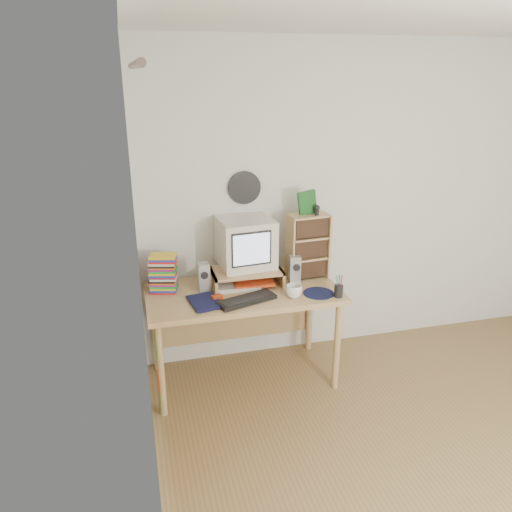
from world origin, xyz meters
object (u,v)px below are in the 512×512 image
diary (191,303)px  keyboard (247,300)px  crt_monitor (247,244)px  desk (241,303)px  mug (294,291)px  cd_rack (308,246)px  dvd_stack (163,274)px

diary → keyboard: bearing=-13.9°
crt_monitor → diary: (-0.47, -0.31, -0.28)m
crt_monitor → diary: size_ratio=1.60×
desk → mug: size_ratio=12.14×
desk → cd_rack: (0.54, 0.06, 0.39)m
desk → cd_rack: 0.67m
crt_monitor → mug: crt_monitor is taller
dvd_stack → mug: 0.94m
desk → dvd_stack: dvd_stack is taller
dvd_stack → mug: dvd_stack is taller
desk → mug: bearing=-39.5°
crt_monitor → mug: size_ratio=3.32×
diary → crt_monitor: bearing=24.5°
mug → diary: bearing=176.9°
cd_rack → mug: cd_rack is taller
mug → diary: 0.72m
keyboard → diary: bearing=158.0°
desk → diary: size_ratio=5.85×
crt_monitor → cd_rack: size_ratio=0.76×
cd_rack → keyboard: bearing=-155.0°
keyboard → mug: (0.34, -0.01, 0.03)m
desk → dvd_stack: (-0.55, 0.07, 0.27)m
dvd_stack → cd_rack: bearing=13.8°
crt_monitor → keyboard: size_ratio=0.91×
crt_monitor → dvd_stack: size_ratio=1.45×
dvd_stack → diary: size_ratio=1.10×
crt_monitor → keyboard: crt_monitor is taller
mug → crt_monitor: bearing=125.9°
diary → desk: bearing=20.3°
cd_rack → mug: size_ratio=4.35×
dvd_stack → cd_rack: 1.10m
mug → desk: bearing=140.5°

